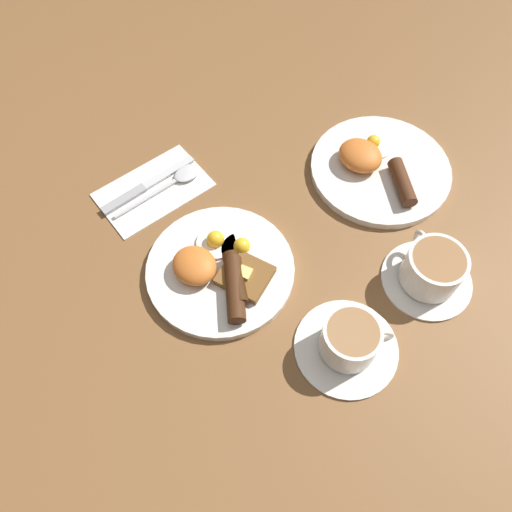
% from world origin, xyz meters
% --- Properties ---
extents(ground_plane, '(3.00, 3.00, 0.00)m').
position_xyz_m(ground_plane, '(0.00, 0.00, 0.00)').
color(ground_plane, brown).
extents(breakfast_plate_near, '(0.24, 0.24, 0.05)m').
position_xyz_m(breakfast_plate_near, '(0.00, -0.00, 0.01)').
color(breakfast_plate_near, silver).
rests_on(breakfast_plate_near, ground_plane).
extents(breakfast_plate_far, '(0.26, 0.26, 0.05)m').
position_xyz_m(breakfast_plate_far, '(0.04, 0.35, 0.01)').
color(breakfast_plate_far, silver).
rests_on(breakfast_plate_far, ground_plane).
extents(teacup_near, '(0.16, 0.16, 0.07)m').
position_xyz_m(teacup_near, '(0.23, 0.05, 0.03)').
color(teacup_near, silver).
rests_on(teacup_near, ground_plane).
extents(teacup_far, '(0.15, 0.15, 0.07)m').
position_xyz_m(teacup_far, '(0.24, 0.23, 0.03)').
color(teacup_far, silver).
rests_on(teacup_far, ground_plane).
extents(napkin, '(0.14, 0.20, 0.01)m').
position_xyz_m(napkin, '(-0.21, 0.02, 0.00)').
color(napkin, white).
rests_on(napkin, ground_plane).
extents(knife, '(0.03, 0.19, 0.01)m').
position_xyz_m(knife, '(-0.22, 0.01, 0.01)').
color(knife, silver).
rests_on(knife, napkin).
extents(spoon, '(0.04, 0.18, 0.01)m').
position_xyz_m(spoon, '(-0.19, 0.07, 0.01)').
color(spoon, silver).
rests_on(spoon, napkin).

